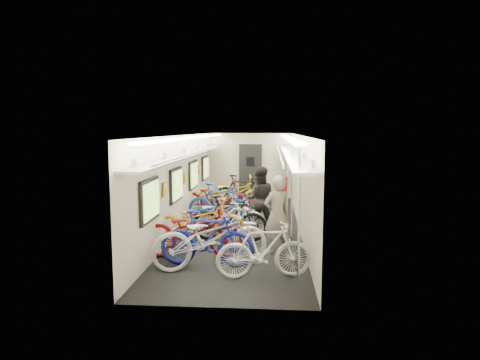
% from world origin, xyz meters
% --- Properties ---
extents(train_car_shell, '(10.00, 10.00, 10.00)m').
position_xyz_m(train_car_shell, '(-0.36, 0.71, 1.66)').
color(train_car_shell, black).
rests_on(train_car_shell, ground).
extents(bicycle_0, '(2.31, 1.58, 1.15)m').
position_xyz_m(bicycle_0, '(-0.32, -3.25, 0.58)').
color(bicycle_0, silver).
rests_on(bicycle_0, ground).
extents(bicycle_1, '(1.81, 0.60, 1.07)m').
position_xyz_m(bicycle_1, '(-0.41, -3.15, 0.54)').
color(bicycle_1, '#1B26A4').
rests_on(bicycle_1, ground).
extents(bicycle_2, '(2.06, 0.80, 1.06)m').
position_xyz_m(bicycle_2, '(-0.77, -2.63, 0.53)').
color(bicycle_2, maroon).
rests_on(bicycle_2, ground).
extents(bicycle_3, '(1.76, 0.58, 1.05)m').
position_xyz_m(bicycle_3, '(-0.17, -1.28, 0.52)').
color(bicycle_3, black).
rests_on(bicycle_3, ground).
extents(bicycle_4, '(2.14, 1.11, 1.07)m').
position_xyz_m(bicycle_4, '(-0.80, -1.72, 0.54)').
color(bicycle_4, orange).
rests_on(bicycle_4, ground).
extents(bicycle_5, '(1.70, 0.79, 0.98)m').
position_xyz_m(bicycle_5, '(-0.14, -1.10, 0.49)').
color(bicycle_5, white).
rests_on(bicycle_5, ground).
extents(bicycle_6, '(1.85, 1.20, 0.92)m').
position_xyz_m(bicycle_6, '(-0.60, -0.47, 0.46)').
color(bicycle_6, '#B6B6BB').
rests_on(bicycle_6, ground).
extents(bicycle_7, '(1.94, 1.02, 1.12)m').
position_xyz_m(bicycle_7, '(-0.59, 0.32, 0.56)').
color(bicycle_7, '#1A429C').
rests_on(bicycle_7, ground).
extents(bicycle_8, '(2.19, 0.91, 1.13)m').
position_xyz_m(bicycle_8, '(-0.84, 1.29, 0.56)').
color(bicycle_8, maroon).
rests_on(bicycle_8, ground).
extents(bicycle_9, '(1.92, 1.20, 1.12)m').
position_xyz_m(bicycle_9, '(-0.16, 2.43, 0.56)').
color(bicycle_9, black).
rests_on(bicycle_9, ground).
extents(bicycle_10, '(2.22, 0.93, 1.14)m').
position_xyz_m(bicycle_10, '(-0.44, 2.10, 0.57)').
color(bicycle_10, gold).
rests_on(bicycle_10, ground).
extents(bicycle_11, '(1.72, 0.78, 1.00)m').
position_xyz_m(bicycle_11, '(0.67, -3.72, 0.50)').
color(bicycle_11, white).
rests_on(bicycle_11, ground).
extents(passenger_near, '(0.70, 0.61, 1.62)m').
position_xyz_m(passenger_near, '(0.91, -2.23, 0.81)').
color(passenger_near, gray).
rests_on(passenger_near, ground).
extents(passenger_mid, '(0.83, 0.66, 1.63)m').
position_xyz_m(passenger_mid, '(0.49, -0.33, 0.82)').
color(passenger_mid, black).
rests_on(passenger_mid, ground).
extents(backpack, '(0.26, 0.14, 0.38)m').
position_xyz_m(backpack, '(1.01, -1.10, 1.28)').
color(backpack, red).
rests_on(backpack, passenger_near).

